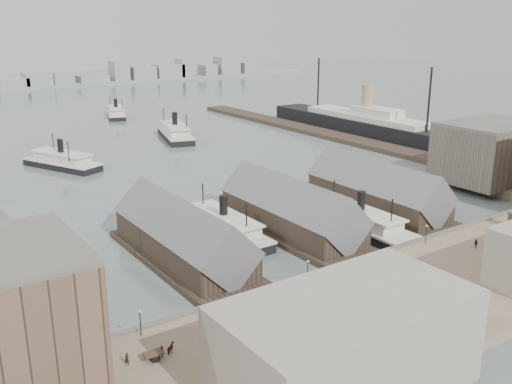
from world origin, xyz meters
TOP-DOWN VIEW (x-y plane):
  - ground at (0.00, 0.00)m, footprint 900.00×900.00m
  - quay at (0.00, -20.00)m, footprint 180.00×30.00m
  - seawall at (0.00, -5.20)m, footprint 180.00×1.20m
  - east_wharf at (78.00, 90.00)m, footprint 10.00×180.00m
  - ferry_shed_west at (-26.00, 16.88)m, footprint 14.00×42.00m
  - ferry_shed_center at (0.00, 16.88)m, footprint 14.00×42.00m
  - ferry_shed_east at (26.00, 16.88)m, footprint 14.00×42.00m
  - warehouse_east_back at (68.00, 15.00)m, footprint 28.00×20.00m
  - street_bldg_west at (-30.00, -32.00)m, footprint 30.00×16.00m
  - lamp_post_far_w at (-45.00, -7.00)m, footprint 0.44×0.44m
  - lamp_post_near_w at (-15.00, -7.00)m, footprint 0.44×0.44m
  - lamp_post_near_e at (15.00, -7.00)m, footprint 0.44×0.44m
  - ferry_docked_west at (-13.00, 23.17)m, footprint 8.13×27.11m
  - ferry_docked_east at (13.00, 9.04)m, footprint 8.12×27.06m
  - ferry_open_near at (-23.75, 101.75)m, footprint 18.76×28.25m
  - ferry_open_mid at (25.87, 122.49)m, footprint 17.37×32.18m
  - ferry_open_far at (26.54, 185.26)m, footprint 15.50×26.95m
  - ocean_steamer at (92.00, 85.94)m, footprint 13.82×100.97m
  - horse_cart_left at (-44.40, -13.46)m, footprint 4.68×1.73m
  - horse_cart_center at (-13.69, -18.17)m, footprint 4.87×1.89m
  - horse_cart_right at (19.53, -21.31)m, footprint 4.66×1.81m
  - pedestrian_0 at (-49.34, -12.62)m, footprint 0.74×0.75m
  - pedestrian_1 at (-37.67, -17.61)m, footprint 0.93×0.78m
  - pedestrian_2 at (-22.45, -8.00)m, footprint 1.21×1.26m
  - pedestrian_3 at (-22.40, -27.41)m, footprint 0.52×1.10m
  - pedestrian_4 at (-7.44, -14.83)m, footprint 0.64×0.91m
  - pedestrian_5 at (3.40, -20.11)m, footprint 0.68×0.74m
  - pedestrian_6 at (21.20, -13.99)m, footprint 0.68×0.87m
  - pedestrian_10 at (-7.57, -14.29)m, footprint 1.00×1.05m
  - pedestrian_11 at (-44.86, -13.53)m, footprint 0.73×0.72m

SIDE VIEW (x-z plane):
  - ground at x=0.00m, z-range 0.00..0.00m
  - east_wharf at x=78.00m, z-range 0.00..1.60m
  - quay at x=0.00m, z-range 0.00..2.00m
  - seawall at x=0.00m, z-range 0.00..2.30m
  - ferry_open_far at x=26.54m, z-range -2.45..6.77m
  - ferry_docked_east at x=13.00m, z-range -2.57..7.10m
  - ferry_docked_west at x=-13.00m, z-range -2.57..7.11m
  - ferry_open_near at x=-23.75m, z-range -2.59..7.16m
  - ferry_open_mid at x=25.87m, z-range -2.92..8.09m
  - horse_cart_center at x=-13.69m, z-range 2.05..3.48m
  - horse_cart_left at x=-44.40m, z-range 2.03..3.53m
  - horse_cart_right at x=19.53m, z-range 2.01..3.60m
  - pedestrian_11 at x=-44.86m, z-range 2.00..3.62m
  - pedestrian_5 at x=3.40m, z-range 2.00..3.65m
  - pedestrian_0 at x=-49.34m, z-range 2.00..3.68m
  - pedestrian_10 at x=-7.57m, z-range 2.00..3.70m
  - pedestrian_2 at x=-22.45m, z-range 2.00..3.72m
  - pedestrian_1 at x=-37.67m, z-range 2.00..3.74m
  - pedestrian_4 at x=-7.44m, z-range 2.00..3.76m
  - pedestrian_6 at x=21.20m, z-range 2.00..3.78m
  - pedestrian_3 at x=-22.40m, z-range 2.00..3.82m
  - ocean_steamer at x=92.00m, z-range -5.75..14.44m
  - ferry_shed_west at x=-26.00m, z-range -1.66..10.94m
  - ferry_shed_center at x=0.00m, z-range -1.66..10.94m
  - ferry_shed_east at x=26.00m, z-range -1.66..10.94m
  - lamp_post_far_w at x=-45.00m, z-range 2.75..6.67m
  - lamp_post_near_w at x=-15.00m, z-range 2.75..6.67m
  - lamp_post_near_e at x=15.00m, z-range 2.75..6.67m
  - street_bldg_west at x=-30.00m, z-range 2.00..14.00m
  - warehouse_east_back at x=68.00m, z-range 2.00..17.00m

